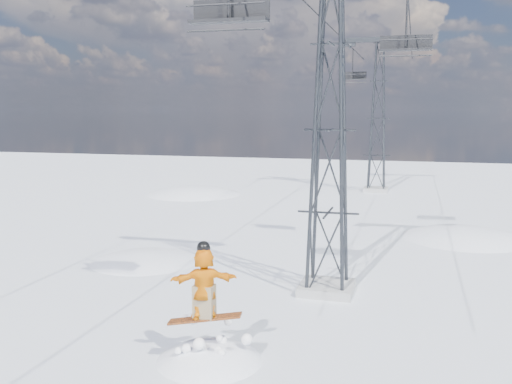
# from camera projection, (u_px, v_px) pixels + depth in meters

# --- Properties ---
(snow_terrain) EXTENTS (39.00, 37.00, 22.00)m
(snow_terrain) POSITION_uv_depth(u_px,v_px,m) (266.00, 369.00, 34.88)
(snow_terrain) COLOR white
(snow_terrain) RESTS_ON ground
(lift_tower_near) EXTENTS (5.20, 1.80, 11.43)m
(lift_tower_near) POSITION_uv_depth(u_px,v_px,m) (330.00, 131.00, 18.62)
(lift_tower_near) COLOR #999999
(lift_tower_near) RESTS_ON ground
(lift_tower_far) EXTENTS (5.20, 1.80, 11.43)m
(lift_tower_far) POSITION_uv_depth(u_px,v_px,m) (378.00, 119.00, 42.46)
(lift_tower_far) COLOR #999999
(lift_tower_far) RESTS_ON ground
(haul_cables) EXTENTS (4.46, 51.00, 0.06)m
(haul_cables) POSITION_uv_depth(u_px,v_px,m) (364.00, 16.00, 28.82)
(haul_cables) COLOR black
(haul_cables) RESTS_ON ground
(lift_chair_near) EXTENTS (2.14, 0.62, 2.66)m
(lift_chair_near) POSITION_uv_depth(u_px,v_px,m) (229.00, 12.00, 15.16)
(lift_chair_near) COLOR black
(lift_chair_near) RESTS_ON ground
(lift_chair_mid) EXTENTS (2.09, 0.60, 2.59)m
(lift_chair_mid) POSITION_uv_depth(u_px,v_px,m) (406.00, 44.00, 23.02)
(lift_chair_mid) COLOR black
(lift_chair_mid) RESTS_ON ground
(lift_chair_far) EXTENTS (2.12, 0.61, 2.63)m
(lift_chair_far) POSITION_uv_depth(u_px,v_px,m) (353.00, 76.00, 44.75)
(lift_chair_far) COLOR black
(lift_chair_far) RESTS_ON ground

